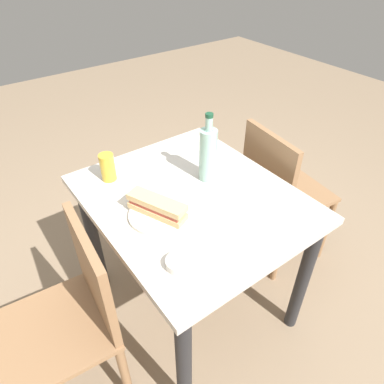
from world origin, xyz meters
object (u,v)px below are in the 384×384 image
at_px(dining_table, 192,219).
at_px(chair_near, 74,314).
at_px(plate_near, 158,215).
at_px(beer_glass, 108,167).
at_px(knife_near, 162,205).
at_px(chair_far, 278,190).
at_px(water_bottle, 208,154).
at_px(baguette_sandwich_near, 157,206).
at_px(olive_bowl, 179,263).

xyz_separation_m(dining_table, chair_near, (0.06, -0.59, -0.12)).
relative_size(plate_near, beer_glass, 1.81).
bearing_deg(knife_near, dining_table, 87.69).
bearing_deg(chair_far, knife_near, -89.62).
bearing_deg(water_bottle, beer_glass, -125.40).
bearing_deg(baguette_sandwich_near, beer_glass, -172.83).
bearing_deg(chair_near, dining_table, 95.97).
xyz_separation_m(dining_table, beer_glass, (-0.32, -0.23, 0.20)).
bearing_deg(olive_bowl, plate_near, 163.46).
height_order(water_bottle, olive_bowl, water_bottle).
relative_size(water_bottle, olive_bowl, 3.50).
bearing_deg(beer_glass, plate_near, 7.17).
distance_m(plate_near, water_bottle, 0.35).
distance_m(dining_table, chair_near, 0.61).
distance_m(chair_far, plate_near, 0.82).
bearing_deg(chair_near, beer_glass, 135.93).
height_order(chair_far, beer_glass, beer_glass).
bearing_deg(olive_bowl, water_bottle, 131.14).
height_order(chair_near, plate_near, chair_near).
bearing_deg(baguette_sandwich_near, plate_near, 0.00).
xyz_separation_m(chair_far, knife_near, (0.00, -0.74, 0.27)).
bearing_deg(baguette_sandwich_near, water_bottle, 105.23).
bearing_deg(knife_near, chair_near, -81.43).
relative_size(chair_near, beer_glass, 6.84).
xyz_separation_m(baguette_sandwich_near, beer_glass, (-0.34, -0.04, 0.01)).
distance_m(dining_table, plate_near, 0.23).
bearing_deg(dining_table, chair_far, 91.02).
distance_m(dining_table, water_bottle, 0.30).
bearing_deg(chair_near, baguette_sandwich_near, 95.45).
xyz_separation_m(dining_table, baguette_sandwich_near, (0.02, -0.18, 0.18)).
height_order(chair_near, water_bottle, water_bottle).
height_order(chair_near, olive_bowl, chair_near).
distance_m(chair_far, chair_near, 1.19).
distance_m(dining_table, baguette_sandwich_near, 0.26).
bearing_deg(water_bottle, baguette_sandwich_near, -74.77).
distance_m(baguette_sandwich_near, olive_bowl, 0.27).
relative_size(chair_near, water_bottle, 2.75).
xyz_separation_m(water_bottle, olive_bowl, (0.34, -0.39, -0.11)).
distance_m(plate_near, baguette_sandwich_near, 0.04).
bearing_deg(chair_near, chair_far, 93.50).
height_order(baguette_sandwich_near, beer_glass, beer_glass).
distance_m(chair_far, water_bottle, 0.60).
height_order(chair_near, baguette_sandwich_near, chair_near).
height_order(chair_far, chair_near, same).
distance_m(chair_near, knife_near, 0.53).
relative_size(knife_near, water_bottle, 0.46).
bearing_deg(chair_far, baguette_sandwich_near, -87.53).
xyz_separation_m(chair_near, olive_bowl, (0.22, 0.33, 0.26)).
xyz_separation_m(dining_table, olive_bowl, (0.28, -0.26, 0.15)).
distance_m(chair_near, beer_glass, 0.61).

